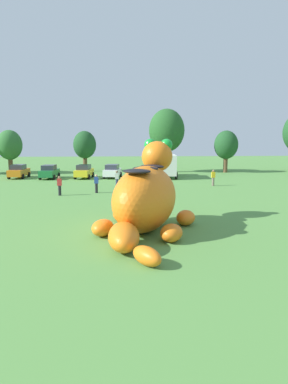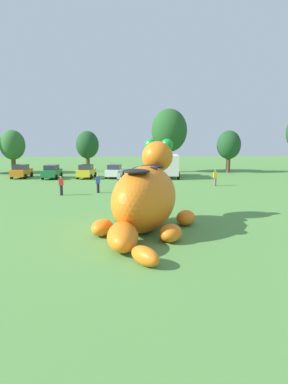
% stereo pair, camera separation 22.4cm
% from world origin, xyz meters
% --- Properties ---
extents(ground_plane, '(160.00, 160.00, 0.00)m').
position_xyz_m(ground_plane, '(0.00, 0.00, 0.00)').
color(ground_plane, '#568E42').
extents(giant_inflatable_creature, '(6.21, 9.95, 4.95)m').
position_xyz_m(giant_inflatable_creature, '(0.61, -0.34, 1.81)').
color(giant_inflatable_creature, orange).
rests_on(giant_inflatable_creature, ground).
extents(car_orange, '(2.07, 4.17, 1.72)m').
position_xyz_m(car_orange, '(-13.54, 26.08, 0.86)').
color(car_orange, orange).
rests_on(car_orange, ground).
extents(car_green, '(2.12, 4.19, 1.72)m').
position_xyz_m(car_green, '(-9.52, 25.11, 0.86)').
color(car_green, '#1E7238').
rests_on(car_green, ground).
extents(car_yellow, '(2.33, 4.28, 1.72)m').
position_xyz_m(car_yellow, '(-5.23, 25.25, 0.86)').
color(car_yellow, yellow).
rests_on(car_yellow, ground).
extents(car_white, '(2.46, 4.33, 1.72)m').
position_xyz_m(car_white, '(-1.64, 25.37, 0.86)').
color(car_white, white).
rests_on(car_white, ground).
extents(box_truck, '(2.80, 6.55, 2.95)m').
position_xyz_m(box_truck, '(5.36, 25.37, 1.60)').
color(box_truck, silver).
rests_on(box_truck, ground).
extents(tree_left, '(3.49, 3.49, 6.19)m').
position_xyz_m(tree_left, '(-16.15, 31.47, 4.05)').
color(tree_left, brown).
rests_on(tree_left, ground).
extents(tree_mid_left, '(3.46, 3.46, 6.13)m').
position_xyz_m(tree_mid_left, '(-5.95, 34.55, 4.01)').
color(tree_mid_left, brown).
rests_on(tree_mid_left, ground).
extents(tree_centre_left, '(5.26, 5.26, 9.33)m').
position_xyz_m(tree_centre_left, '(6.32, 32.65, 6.10)').
color(tree_centre_left, brown).
rests_on(tree_centre_left, ground).
extents(tree_centre, '(3.47, 3.47, 6.16)m').
position_xyz_m(tree_centre, '(14.98, 31.40, 4.03)').
color(tree_centre, brown).
rests_on(tree_centre, ground).
extents(spectator_near_inflatable, '(0.38, 0.26, 1.71)m').
position_xyz_m(spectator_near_inflatable, '(-6.04, 11.81, 0.85)').
color(spectator_near_inflatable, black).
rests_on(spectator_near_inflatable, ground).
extents(spectator_mid_field, '(0.38, 0.26, 1.71)m').
position_xyz_m(spectator_mid_field, '(-1.03, 16.50, 0.85)').
color(spectator_mid_field, '#2D334C').
rests_on(spectator_mid_field, ground).
extents(spectator_by_cars, '(0.38, 0.26, 1.71)m').
position_xyz_m(spectator_by_cars, '(1.92, 20.99, 0.85)').
color(spectator_by_cars, '#726656').
rests_on(spectator_by_cars, ground).
extents(spectator_wandering, '(0.38, 0.26, 1.71)m').
position_xyz_m(spectator_wandering, '(-2.90, 13.04, 0.85)').
color(spectator_wandering, black).
rests_on(spectator_wandering, ground).
extents(spectator_far_side, '(0.38, 0.26, 1.71)m').
position_xyz_m(spectator_far_side, '(9.17, 17.00, 0.85)').
color(spectator_far_side, '#726656').
rests_on(spectator_far_side, ground).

